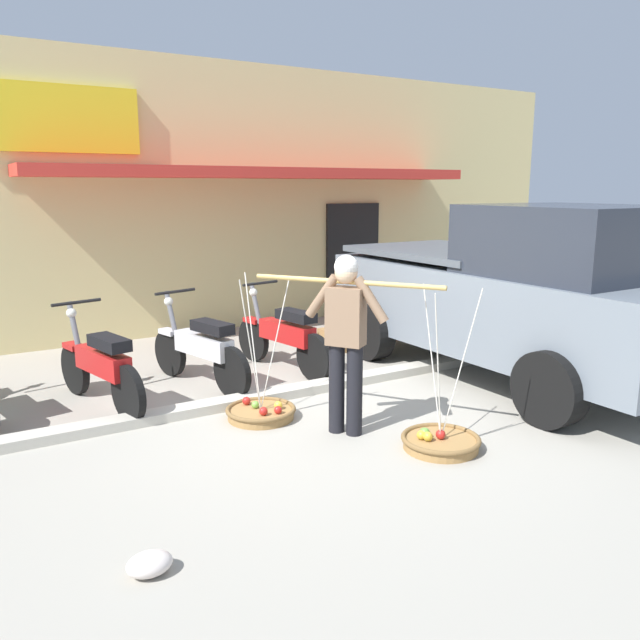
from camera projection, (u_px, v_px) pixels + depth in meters
The scene contains 12 objects.
ground_plane at pixel (317, 416), 6.51m from camera, with size 90.00×90.00×0.00m, color #9E998C.
sidewalk_curb at pixel (284, 393), 7.09m from camera, with size 20.00×0.24×0.10m, color #BAB4A5.
fruit_vendor at pixel (346, 332), 5.87m from camera, with size 1.08×1.54×1.70m.
fruit_basket_left_side at pixel (261, 411), 6.43m from camera, with size 0.71×0.71×1.45m.
fruit_basket_right_side at pixel (440, 441), 5.69m from camera, with size 0.71×0.71×1.45m.
motorcycle_second_in_row at pixel (100, 366), 6.67m from camera, with size 0.61×1.79×1.09m.
motorcycle_third_in_row at pixel (201, 349), 7.38m from camera, with size 0.64×1.78×1.09m.
motorcycle_end_of_row at pixel (284, 336), 8.02m from camera, with size 0.56×1.80×1.09m.
parked_truck at pixel (516, 295), 7.61m from camera, with size 2.19×4.74×2.10m.
storefront_building at pixel (199, 197), 12.46m from camera, with size 13.00×6.00×4.20m.
plastic_litter_bag at pixel (149, 564), 3.84m from camera, with size 0.28×0.22×0.14m, color silver.
wooden_crate at pixel (337, 340), 9.07m from camera, with size 0.44×0.36×0.32m, color olive.
Camera 1 is at (-3.16, -5.31, 2.30)m, focal length 35.85 mm.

